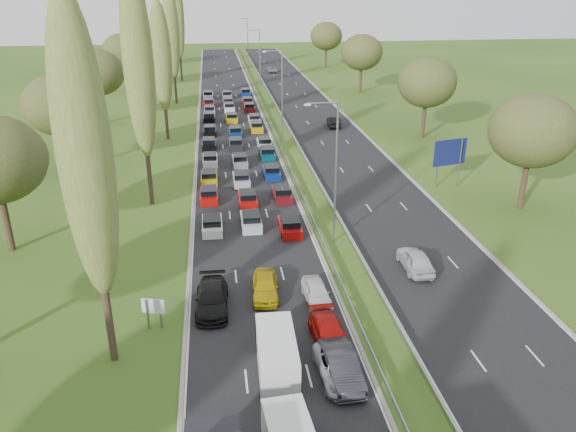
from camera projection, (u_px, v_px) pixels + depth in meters
ground at (281, 133)px, 81.34m from camera, size 260.00×260.00×0.00m
near_carriageway at (233, 131)px, 82.79m from camera, size 10.50×215.00×0.04m
far_carriageway at (323, 128)px, 84.45m from camera, size 10.50×215.00×0.04m
central_reservation at (279, 126)px, 83.41m from camera, size 2.36×215.00×0.32m
lamp_columns at (282, 94)px, 77.19m from camera, size 0.18×140.18×12.00m
poplar_row at (153, 57)px, 63.76m from camera, size 2.80×127.80×22.44m
woodland_left at (51, 111)px, 59.23m from camera, size 8.00×166.00×11.10m
woodland_right at (452, 94)px, 68.58m from camera, size 8.00×153.00×11.10m
traffic_queue_fill at (235, 137)px, 77.88m from camera, size 9.08×68.24×0.80m
near_car_3 at (212, 298)px, 37.51m from camera, size 2.33×5.38×1.54m
near_car_8 at (265, 286)px, 39.06m from camera, size 2.11×4.55×1.51m
near_car_9 at (342, 367)px, 30.88m from camera, size 1.87×4.79×1.55m
near_car_10 at (338, 368)px, 30.96m from camera, size 2.32×4.78×1.31m
near_car_11 at (329, 334)px, 33.82m from camera, size 2.12×4.92×1.41m
near_car_12 at (317, 292)px, 38.42m from camera, size 1.79×4.10×1.38m
far_car_0 at (416, 260)px, 42.64m from camera, size 1.99×4.75×1.60m
far_car_1 at (334, 122)px, 84.72m from camera, size 1.90×4.74×1.53m
far_car_2 at (272, 69)px, 135.59m from camera, size 2.22×4.75×1.32m
white_van_rear at (276, 351)px, 31.66m from camera, size 2.10×5.36×2.16m
info_sign at (154, 309)px, 35.19m from camera, size 1.47×0.50×2.10m
direction_sign at (450, 154)px, 58.91m from camera, size 3.90×1.07×5.20m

